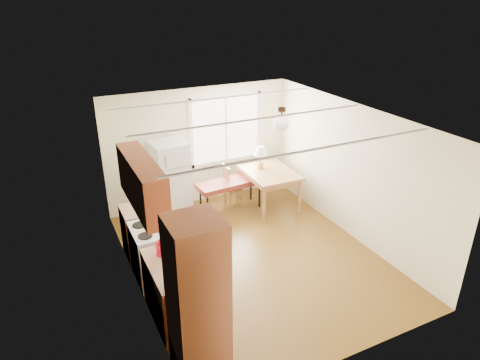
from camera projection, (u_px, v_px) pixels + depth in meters
room_shell at (255, 193)px, 6.97m from camera, size 4.60×5.60×2.62m
kitchen_run at (166, 261)px, 5.93m from camera, size 0.65×3.40×2.20m
window_unit at (226, 129)px, 9.11m from camera, size 1.64×0.05×1.51m
pendant_light at (281, 123)px, 7.17m from camera, size 0.26×0.26×0.40m
refrigerator at (171, 180)px, 8.52m from camera, size 0.71×0.71×1.60m
bench at (230, 184)px, 8.88m from camera, size 1.45×0.63×0.65m
dining_table at (269, 175)px, 8.98m from camera, size 1.00×1.31×0.81m
chair at (230, 184)px, 8.99m from camera, size 0.41×0.41×0.94m
table_lamp at (261, 153)px, 8.94m from camera, size 0.28×0.28×0.48m
coffee_maker at (178, 273)px, 5.37m from camera, size 0.23×0.27×0.35m
kettle at (160, 248)px, 5.91m from camera, size 0.13×0.13×0.25m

